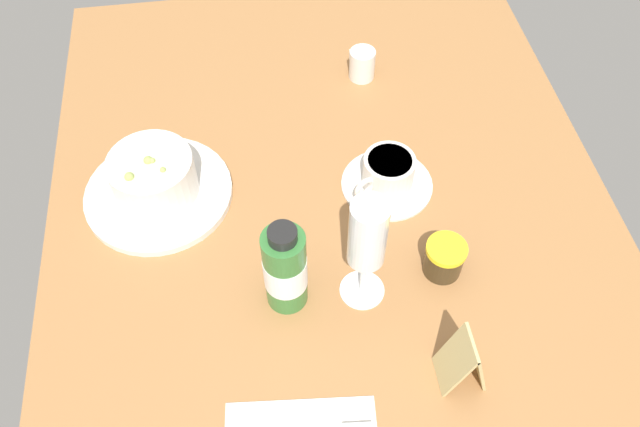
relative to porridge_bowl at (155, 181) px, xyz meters
The scene contains 8 objects.
ground_plane 26.64cm from the porridge_bowl, 77.10° to the left, with size 110.00×84.00×3.00cm, color #9E6B3D.
porridge_bowl is the anchor object (origin of this frame).
coffee_cup 34.51cm from the porridge_bowl, 84.87° to the left, with size 13.95×13.95×5.87cm.
creamer_jug 41.32cm from the porridge_bowl, 121.92° to the left, with size 4.43×5.36×5.93cm.
wine_glass 35.29cm from the porridge_bowl, 52.99° to the left, with size 6.10×6.10×18.80cm.
jam_jar 43.16cm from the porridge_bowl, 64.12° to the left, with size 5.57×5.57×5.43cm.
sauce_bottle_green 26.57cm from the porridge_bowl, 40.57° to the left, with size 5.63×5.63×15.42cm.
menu_card 50.34cm from the porridge_bowl, 47.33° to the left, with size 5.09×5.59×9.43cm.
Camera 1 is at (56.49, -10.18, 76.10)cm, focal length 35.83 mm.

